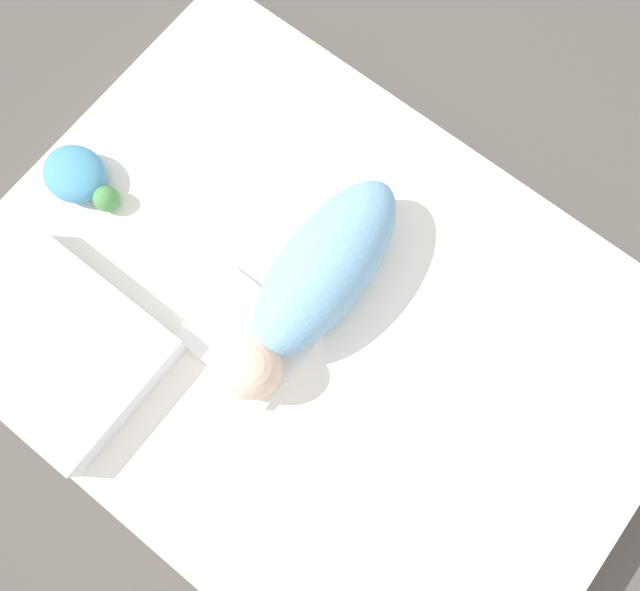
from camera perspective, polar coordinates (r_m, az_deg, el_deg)
The scene contains 6 objects.
ground_plane at distance 1.46m, azimuth -0.43°, elevation -4.20°, with size 12.00×12.00×0.00m, color #514C47.
bed_mattress at distance 1.37m, azimuth -0.46°, elevation -3.54°, with size 1.41×1.05×0.18m.
burp_cloth at distance 1.27m, azimuth -6.61°, elevation -3.72°, with size 0.24×0.19×0.02m.
swaddled_baby at distance 1.22m, azimuth -0.36°, elevation 1.49°, with size 0.20×0.52×0.16m.
pillow at distance 1.34m, azimuth -22.88°, elevation -4.39°, with size 0.39×0.32×0.07m.
turtle_plush at distance 1.44m, azimuth -21.20°, elevation 10.07°, with size 0.19×0.12×0.07m.
Camera 1 is at (0.16, -0.19, 1.43)m, focal length 35.00 mm.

